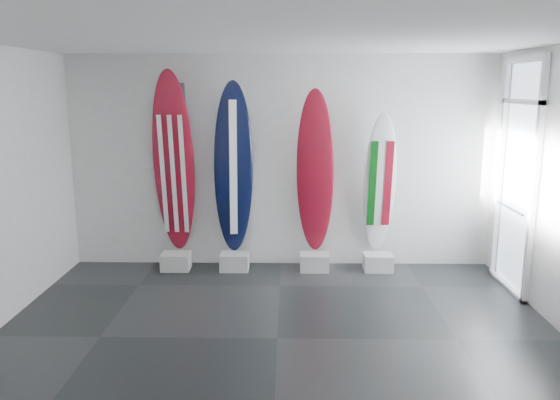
{
  "coord_description": "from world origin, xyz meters",
  "views": [
    {
      "loc": [
        0.11,
        -5.35,
        2.56
      ],
      "look_at": [
        0.0,
        1.4,
        1.18
      ],
      "focal_mm": 35.67,
      "sensor_mm": 36.0,
      "label": 1
    }
  ],
  "objects_px": {
    "surfboard_swiss": "(315,172)",
    "surfboard_italy": "(380,184)",
    "surfboard_navy": "(234,168)",
    "surfboard_usa": "(174,163)"
  },
  "relations": [
    {
      "from": "surfboard_navy",
      "to": "surfboard_swiss",
      "type": "height_order",
      "value": "surfboard_navy"
    },
    {
      "from": "surfboard_usa",
      "to": "surfboard_italy",
      "type": "height_order",
      "value": "surfboard_usa"
    },
    {
      "from": "surfboard_navy",
      "to": "surfboard_italy",
      "type": "height_order",
      "value": "surfboard_navy"
    },
    {
      "from": "surfboard_usa",
      "to": "surfboard_italy",
      "type": "xyz_separation_m",
      "value": [
        2.86,
        0.0,
        -0.29
      ]
    },
    {
      "from": "surfboard_usa",
      "to": "surfboard_navy",
      "type": "xyz_separation_m",
      "value": [
        0.83,
        0.0,
        -0.07
      ]
    },
    {
      "from": "surfboard_usa",
      "to": "surfboard_navy",
      "type": "bearing_deg",
      "value": 4.49
    },
    {
      "from": "surfboard_italy",
      "to": "surfboard_usa",
      "type": "bearing_deg",
      "value": 177.86
    },
    {
      "from": "surfboard_usa",
      "to": "surfboard_navy",
      "type": "distance_m",
      "value": 0.84
    },
    {
      "from": "surfboard_swiss",
      "to": "surfboard_italy",
      "type": "height_order",
      "value": "surfboard_swiss"
    },
    {
      "from": "surfboard_navy",
      "to": "surfboard_swiss",
      "type": "relative_size",
      "value": 1.04
    }
  ]
}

